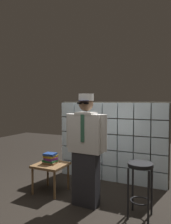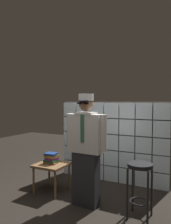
% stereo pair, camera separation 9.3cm
% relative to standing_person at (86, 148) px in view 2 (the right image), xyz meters
% --- Properties ---
extents(ground_plane, '(12.00, 12.00, 0.00)m').
position_rel_standing_person_xyz_m(ground_plane, '(-0.01, -0.26, -0.88)').
color(ground_plane, black).
extents(glass_block_wall, '(2.21, 0.10, 1.58)m').
position_rel_standing_person_xyz_m(glass_block_wall, '(-0.01, 1.15, -0.11)').
color(glass_block_wall, silver).
rests_on(glass_block_wall, ground).
extents(standing_person, '(0.67, 0.29, 1.68)m').
position_rel_standing_person_xyz_m(standing_person, '(0.00, 0.00, 0.00)').
color(standing_person, '#28282D').
rests_on(standing_person, ground).
extents(bar_stool, '(0.34, 0.34, 0.74)m').
position_rel_standing_person_xyz_m(bar_stool, '(0.81, 0.01, -0.33)').
color(bar_stool, black).
rests_on(bar_stool, ground).
extents(side_table, '(0.52, 0.52, 0.49)m').
position_rel_standing_person_xyz_m(side_table, '(-0.76, 0.18, -0.45)').
color(side_table, brown).
rests_on(side_table, ground).
extents(book_stack, '(0.25, 0.23, 0.18)m').
position_rel_standing_person_xyz_m(book_stack, '(-0.78, 0.20, -0.30)').
color(book_stack, brown).
rests_on(book_stack, side_table).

